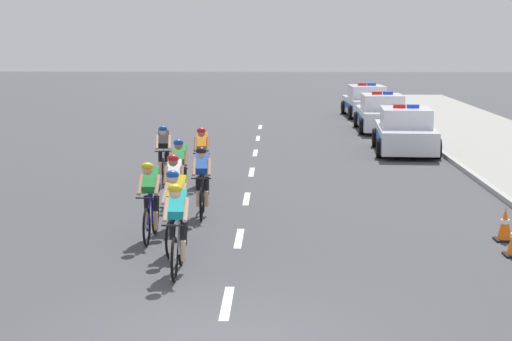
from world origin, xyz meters
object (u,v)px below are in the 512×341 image
object	(u,v)px
police_car_second	(382,114)
police_car_third	(366,102)
cyclist_seventh	(164,153)
cyclist_fifth	(202,180)
police_car_nearest	(405,132)
cyclist_second	(176,209)
cyclist_sixth	(180,170)
cyclist_third	(150,199)
cyclist_lead	(177,226)
cyclist_fourth	(174,189)
traffic_cone_near	(505,225)
cyclist_eighth	(202,155)

from	to	relation	value
police_car_second	police_car_third	size ratio (longest dim) A/B	0.99
cyclist_seventh	cyclist_fifth	bearing A→B (deg)	-71.84
police_car_nearest	police_car_third	xyz separation A→B (m)	(0.00, 12.57, 0.00)
cyclist_second	cyclist_sixth	xyz separation A→B (m)	(-0.44, 4.45, 0.00)
cyclist_third	cyclist_sixth	xyz separation A→B (m)	(0.16, 3.55, 0.00)
cyclist_third	police_car_nearest	world-z (taller)	police_car_nearest
cyclist_lead	cyclist_fourth	bearing A→B (deg)	97.57
cyclist_lead	cyclist_second	world-z (taller)	same
cyclist_seventh	police_car_nearest	size ratio (longest dim) A/B	0.38
cyclist_second	cyclist_fifth	distance (m)	3.09
cyclist_lead	cyclist_sixth	world-z (taller)	same
cyclist_third	cyclist_fourth	world-z (taller)	same
police_car_second	traffic_cone_near	xyz separation A→B (m)	(0.09, -18.73, -0.37)
cyclist_fourth	police_car_nearest	distance (m)	12.91
cyclist_third	traffic_cone_near	distance (m)	6.69
cyclist_fourth	police_car_third	world-z (taller)	police_car_third
cyclist_fourth	cyclist_sixth	distance (m)	2.47
cyclist_lead	cyclist_eighth	bearing A→B (deg)	92.20
cyclist_fifth	cyclist_sixth	size ratio (longest dim) A/B	1.00
cyclist_lead	police_car_third	world-z (taller)	police_car_third
cyclist_eighth	police_car_nearest	size ratio (longest dim) A/B	0.38
cyclist_fifth	police_car_second	bearing A→B (deg)	70.78
cyclist_third	police_car_third	world-z (taller)	police_car_third
police_car_second	traffic_cone_near	distance (m)	18.73
cyclist_fifth	cyclist_eighth	bearing A→B (deg)	94.95
cyclist_second	cyclist_seventh	size ratio (longest dim) A/B	1.00
cyclist_fifth	cyclist_eighth	xyz separation A→B (m)	(-0.33, 3.80, 0.00)
cyclist_sixth	traffic_cone_near	bearing A→B (deg)	-27.86
cyclist_second	cyclist_seventh	distance (m)	7.37
cyclist_third	cyclist_sixth	size ratio (longest dim) A/B	1.00
cyclist_fifth	cyclist_sixth	xyz separation A→B (m)	(-0.63, 1.36, 0.00)
police_car_nearest	traffic_cone_near	distance (m)	12.27
cyclist_eighth	police_car_second	size ratio (longest dim) A/B	0.39
traffic_cone_near	police_car_nearest	bearing A→B (deg)	90.40
traffic_cone_near	cyclist_third	bearing A→B (deg)	-179.10
cyclist_fourth	traffic_cone_near	distance (m)	6.44
cyclist_third	cyclist_seventh	bearing A→B (deg)	95.31
cyclist_third	police_car_nearest	size ratio (longest dim) A/B	0.38
cyclist_second	police_car_third	distance (m)	26.53
police_car_second	police_car_third	world-z (taller)	same
cyclist_second	cyclist_fourth	xyz separation A→B (m)	(-0.27, 1.98, 0.00)
police_car_nearest	police_car_third	distance (m)	12.57
cyclist_sixth	police_car_third	bearing A→B (deg)	73.27
police_car_nearest	cyclist_second	bearing A→B (deg)	-114.29
cyclist_fifth	police_car_second	xyz separation A→B (m)	(5.80, 16.65, -0.11)
cyclist_lead	cyclist_second	xyz separation A→B (m)	(-0.18, 1.38, 0.00)
cyclist_seventh	police_car_nearest	distance (m)	9.35
cyclist_second	cyclist_fourth	world-z (taller)	same
cyclist_fourth	cyclist_seventh	bearing A→B (deg)	99.82
cyclist_fifth	traffic_cone_near	distance (m)	6.26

